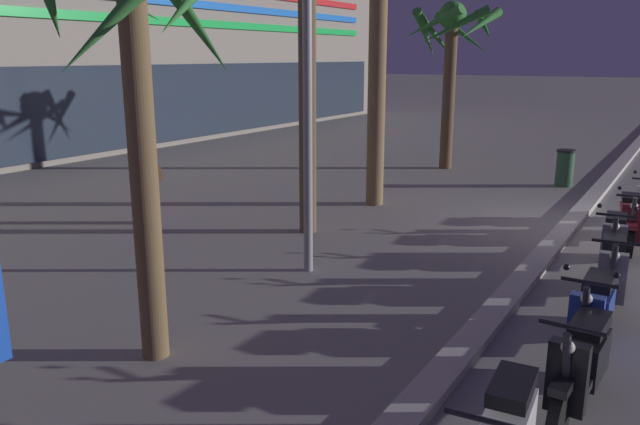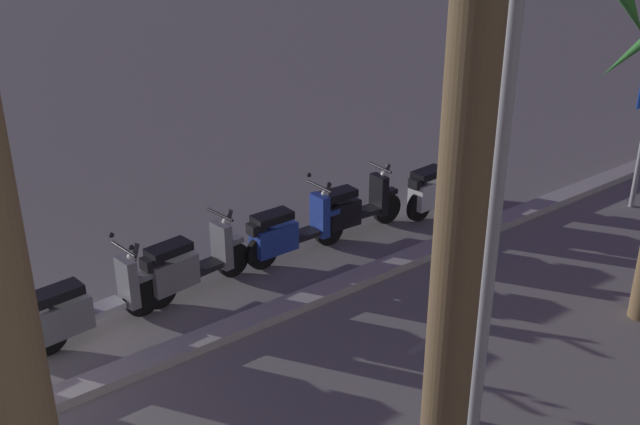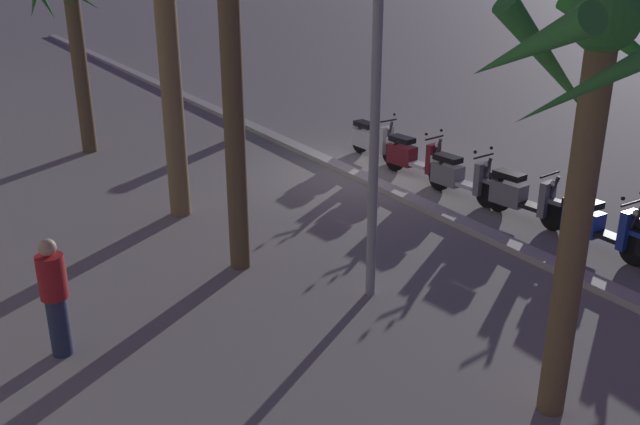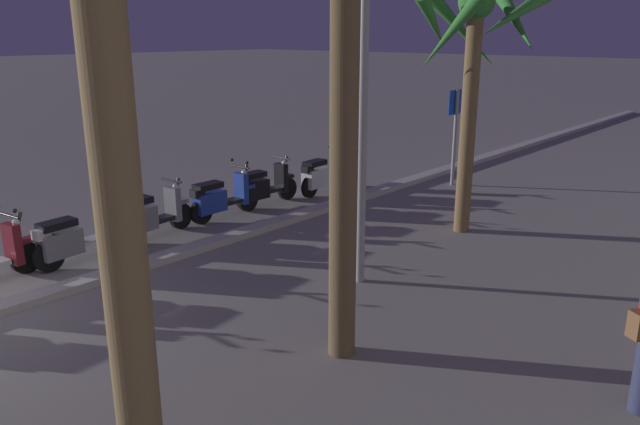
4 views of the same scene
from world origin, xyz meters
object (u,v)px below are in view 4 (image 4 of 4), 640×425
Objects in this scene: scooter_blue_second_in_line at (220,198)px; scooter_grey_far_back at (149,216)px; street_lamp at (365,1)px; scooter_black_lead_nearest at (263,186)px; scooter_grey_mid_front at (76,237)px; crossing_sign at (455,126)px; scooter_white_gap_after_mid at (322,175)px; palm_tree_far_corner at (473,48)px.

scooter_blue_second_in_line is 1.71m from scooter_grey_far_back.
street_lamp is at bearing 80.66° from scooter_blue_second_in_line.
scooter_grey_mid_front reaches higher than scooter_black_lead_nearest.
scooter_black_lead_nearest is 4.54m from scooter_grey_mid_front.
crossing_sign is at bearing 164.65° from scooter_grey_far_back.
scooter_white_gap_after_mid is at bearing 179.83° from scooter_grey_mid_front.
scooter_black_lead_nearest is 1.30m from scooter_blue_second_in_line.
palm_tree_far_corner is (-1.35, 4.25, 3.04)m from scooter_black_lead_nearest.
crossing_sign is 4.31m from palm_tree_far_corner.
street_lamp is at bearing 103.41° from scooter_grey_far_back.
street_lamp is at bearing 18.19° from crossing_sign.
street_lamp reaches higher than palm_tree_far_corner.
scooter_blue_second_in_line is 1.01× the size of scooter_grey_far_back.
scooter_white_gap_after_mid is 5.01m from palm_tree_far_corner.
scooter_blue_second_in_line reaches higher than scooter_black_lead_nearest.
street_lamp is at bearing 1.35° from palm_tree_far_corner.
scooter_grey_mid_front is at bearing -11.91° from crossing_sign.
palm_tree_far_corner reaches higher than scooter_grey_far_back.
crossing_sign is 0.35× the size of street_lamp.
scooter_grey_far_back is 1.54m from scooter_grey_mid_front.
street_lamp is at bearing 121.98° from scooter_grey_mid_front.
scooter_white_gap_after_mid is 0.76× the size of crossing_sign.
scooter_grey_mid_front is at bearing 3.25° from scooter_black_lead_nearest.
street_lamp is (3.35, 0.08, 0.69)m from palm_tree_far_corner.
crossing_sign is (-4.57, 2.18, 1.06)m from scooter_black_lead_nearest.
crossing_sign is at bearing 146.30° from scooter_white_gap_after_mid.
palm_tree_far_corner is at bearing 145.84° from scooter_grey_mid_front.
scooter_grey_far_back is 0.73× the size of crossing_sign.
palm_tree_far_corner is (3.21, 2.08, 1.98)m from crossing_sign.
scooter_grey_mid_front is 0.76× the size of crossing_sign.
street_lamp reaches higher than scooter_blue_second_in_line.
scooter_grey_far_back is (4.72, -0.18, -0.00)m from scooter_white_gap_after_mid.
crossing_sign is (-2.85, 1.90, 1.05)m from scooter_white_gap_after_mid.
scooter_white_gap_after_mid and scooter_grey_far_back have the same top height.
crossing_sign reaches higher than scooter_blue_second_in_line.
scooter_blue_second_in_line is (1.29, 0.08, 0.01)m from scooter_black_lead_nearest.
scooter_grey_far_back is at bearing -174.16° from scooter_grey_mid_front.
scooter_black_lead_nearest is 0.72× the size of crossing_sign.
street_lamp reaches higher than scooter_grey_mid_front.
crossing_sign reaches higher than scooter_grey_far_back.
crossing_sign is at bearing -161.81° from street_lamp.
scooter_grey_far_back is 0.38× the size of palm_tree_far_corner.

